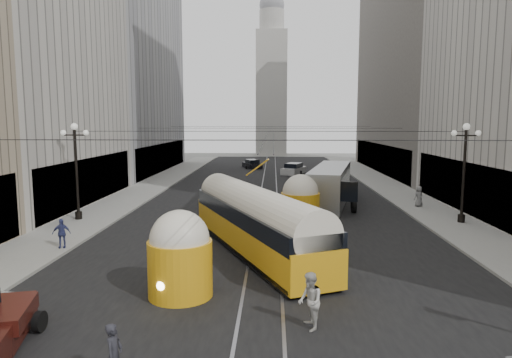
# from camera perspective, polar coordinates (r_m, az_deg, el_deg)

# --- Properties ---
(road) EXTENTS (20.00, 85.00, 0.02)m
(road) POSITION_cam_1_polar(r_m,az_deg,el_deg) (44.45, 1.64, -1.38)
(road) COLOR black
(road) RESTS_ON ground
(sidewalk_left) EXTENTS (4.00, 72.00, 0.15)m
(sidewalk_left) POSITION_cam_1_polar(r_m,az_deg,el_deg) (49.48, -12.36, -0.58)
(sidewalk_left) COLOR gray
(sidewalk_left) RESTS_ON ground
(sidewalk_right) EXTENTS (4.00, 72.00, 0.15)m
(sidewalk_right) POSITION_cam_1_polar(r_m,az_deg,el_deg) (49.29, 15.77, -0.72)
(sidewalk_right) COLOR gray
(sidewalk_right) RESTS_ON ground
(rail_left) EXTENTS (0.12, 85.00, 0.04)m
(rail_left) POSITION_cam_1_polar(r_m,az_deg,el_deg) (44.46, 0.67, -1.38)
(rail_left) COLOR gray
(rail_left) RESTS_ON ground
(rail_right) EXTENTS (0.12, 85.00, 0.04)m
(rail_right) POSITION_cam_1_polar(r_m,az_deg,el_deg) (44.45, 2.60, -1.39)
(rail_right) COLOR gray
(rail_right) RESTS_ON ground
(building_left_far) EXTENTS (12.60, 28.60, 28.60)m
(building_left_far) POSITION_cam_1_polar(r_m,az_deg,el_deg) (63.32, -17.15, 13.85)
(building_left_far) COLOR #999999
(building_left_far) RESTS_ON ground
(building_right_far) EXTENTS (12.60, 32.60, 32.60)m
(building_right_far) POSITION_cam_1_polar(r_m,az_deg,el_deg) (63.35, 20.96, 15.52)
(building_right_far) COLOR #514C47
(building_right_far) RESTS_ON ground
(distant_tower) EXTENTS (6.00, 6.00, 31.36)m
(distant_tower) POSITION_cam_1_polar(r_m,az_deg,el_deg) (91.83, 1.95, 12.40)
(distant_tower) COLOR #B2AFA8
(distant_tower) RESTS_ON ground
(lamppost_left_mid) EXTENTS (1.86, 0.44, 6.37)m
(lamppost_left_mid) POSITION_cam_1_polar(r_m,az_deg,el_deg) (32.32, -21.56, 1.58)
(lamppost_left_mid) COLOR black
(lamppost_left_mid) RESTS_ON sidewalk_left
(lamppost_right_mid) EXTENTS (1.86, 0.44, 6.37)m
(lamppost_right_mid) POSITION_cam_1_polar(r_m,az_deg,el_deg) (32.01, 24.58, 1.38)
(lamppost_right_mid) COLOR black
(lamppost_right_mid) RESTS_ON sidewalk_right
(catenary) EXTENTS (25.00, 72.00, 0.23)m
(catenary) POSITION_cam_1_polar(r_m,az_deg,el_deg) (42.95, 1.81, 6.20)
(catenary) COLOR black
(catenary) RESTS_ON ground
(streetcar) EXTENTS (7.68, 14.31, 3.38)m
(streetcar) POSITION_cam_1_polar(r_m,az_deg,el_deg) (23.09, -0.10, -5.24)
(streetcar) COLOR orange
(streetcar) RESTS_ON ground
(city_bus) EXTENTS (4.97, 12.14, 2.99)m
(city_bus) POSITION_cam_1_polar(r_m,az_deg,el_deg) (37.54, 9.29, -0.54)
(city_bus) COLOR gray
(city_bus) RESTS_ON ground
(sedan_white_far) EXTENTS (3.44, 4.90, 1.43)m
(sedan_white_far) POSITION_cam_1_polar(r_m,az_deg,el_deg) (57.71, 4.72, 1.22)
(sedan_white_far) COLOR silver
(sedan_white_far) RESTS_ON ground
(sedan_dark_far) EXTENTS (3.11, 4.28, 1.25)m
(sedan_dark_far) POSITION_cam_1_polar(r_m,az_deg,el_deg) (65.20, -0.49, 1.86)
(sedan_dark_far) COLOR black
(sedan_dark_far) RESTS_ON ground
(pedestrian_crossing_a) EXTENTS (0.45, 0.63, 1.63)m
(pedestrian_crossing_a) POSITION_cam_1_polar(r_m,az_deg,el_deg) (12.75, -17.32, -20.24)
(pedestrian_crossing_a) COLOR #232228
(pedestrian_crossing_a) RESTS_ON ground
(pedestrian_crossing_b) EXTENTS (0.84, 1.01, 1.86)m
(pedestrian_crossing_b) POSITION_cam_1_polar(r_m,az_deg,el_deg) (15.14, 6.76, -14.94)
(pedestrian_crossing_b) COLOR #B8B5AB
(pedestrian_crossing_b) RESTS_ON ground
(pedestrian_sidewalk_right) EXTENTS (0.89, 0.74, 1.56)m
(pedestrian_sidewalk_right) POSITION_cam_1_polar(r_m,az_deg,el_deg) (37.13, 19.69, -2.05)
(pedestrian_sidewalk_right) COLOR slate
(pedestrian_sidewalk_right) RESTS_ON sidewalk_right
(pedestrian_sidewalk_left) EXTENTS (0.99, 0.72, 1.52)m
(pedestrian_sidewalk_left) POSITION_cam_1_polar(r_m,az_deg,el_deg) (25.67, -23.15, -6.26)
(pedestrian_sidewalk_left) COLOR navy
(pedestrian_sidewalk_left) RESTS_ON sidewalk_left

